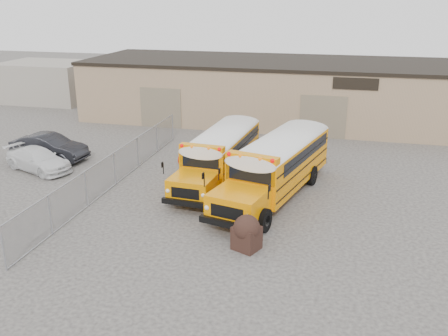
% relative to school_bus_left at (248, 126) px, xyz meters
% --- Properties ---
extents(ground, '(120.00, 120.00, 0.00)m').
position_rel_school_bus_left_xyz_m(ground, '(0.49, -10.88, -1.57)').
color(ground, '#383533').
rests_on(ground, ground).
extents(warehouse, '(30.20, 10.20, 4.67)m').
position_rel_school_bus_left_xyz_m(warehouse, '(0.49, 9.12, 0.80)').
color(warehouse, '#8C7356').
rests_on(warehouse, ground).
extents(chainlink_fence, '(0.07, 18.07, 1.81)m').
position_rel_school_bus_left_xyz_m(chainlink_fence, '(-5.51, -7.88, -0.67)').
color(chainlink_fence, '#95979D').
rests_on(chainlink_fence, ground).
extents(distant_building_left, '(8.00, 6.00, 3.60)m').
position_rel_school_bus_left_xyz_m(distant_building_left, '(-21.51, 11.12, 0.23)').
color(distant_building_left, gray).
rests_on(distant_building_left, ground).
extents(school_bus_left, '(3.14, 9.40, 2.71)m').
position_rel_school_bus_left_xyz_m(school_bus_left, '(0.00, 0.00, 0.00)').
color(school_bus_left, orange).
rests_on(school_bus_left, ground).
extents(school_bus_right, '(4.76, 10.39, 2.96)m').
position_rel_school_bus_left_xyz_m(school_bus_right, '(4.38, -1.12, 0.14)').
color(school_bus_right, orange).
rests_on(school_bus_right, ground).
extents(tarp_bundle, '(1.23, 1.18, 1.44)m').
position_rel_school_bus_left_xyz_m(tarp_bundle, '(2.66, -13.10, -0.83)').
color(tarp_bundle, black).
rests_on(tarp_bundle, ground).
extents(car_white, '(4.77, 3.25, 1.28)m').
position_rel_school_bus_left_xyz_m(car_white, '(-10.80, -6.81, -0.93)').
color(car_white, white).
rests_on(car_white, ground).
extents(car_dark, '(4.84, 2.03, 1.56)m').
position_rel_school_bus_left_xyz_m(car_dark, '(-11.30, -4.88, -0.79)').
color(car_dark, black).
rests_on(car_dark, ground).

